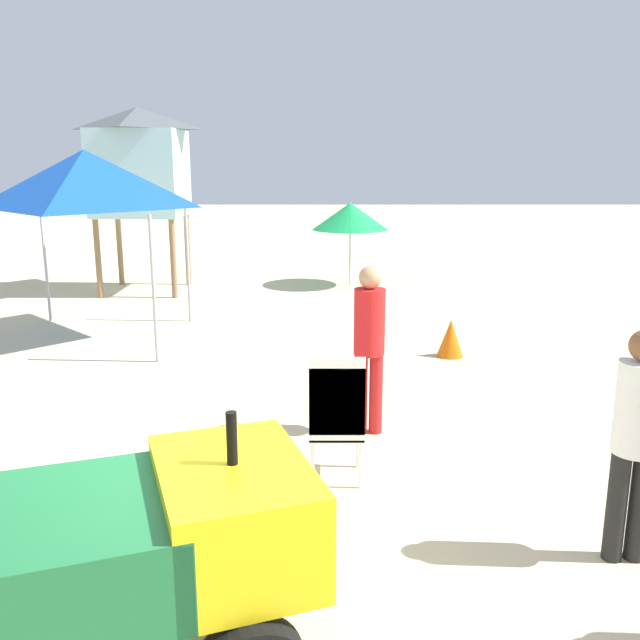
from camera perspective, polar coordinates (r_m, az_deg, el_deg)
name	(u,v)px	position (r m, az deg, el deg)	size (l,w,h in m)	color
ground	(222,554)	(5.29, -8.29, -18.93)	(80.00, 80.00, 0.00)	beige
utility_cart	(86,559)	(3.93, -19.17, -18.52)	(2.80, 2.00, 1.50)	#1E6B38
stacked_plastic_chairs	(339,409)	(5.95, 1.64, -7.50)	(0.48, 0.48, 1.20)	white
lifeguard_near_left	(372,338)	(6.95, 4.41, -1.55)	(0.32, 0.32, 1.78)	red
lifeguard_near_right	(640,432)	(5.22, 25.37, -8.53)	(0.32, 0.32, 1.71)	black
popup_canopy	(89,179)	(11.13, -18.91, 11.19)	(2.56, 2.56, 2.98)	#B2B2B7
lifeguard_tower	(143,162)	(15.18, -14.74, 12.78)	(1.98, 1.98, 3.89)	olive
beach_umbrella_left	(353,216)	(15.42, 2.81, 8.74)	(1.72, 1.72, 1.89)	beige
traffic_cone_near	(453,338)	(10.07, 11.19, -1.51)	(0.39, 0.39, 0.55)	orange
cooler_box	(200,476)	(5.99, -10.07, -12.84)	(0.47, 0.38, 0.38)	red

